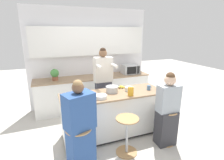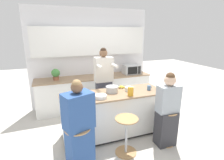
% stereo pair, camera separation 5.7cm
% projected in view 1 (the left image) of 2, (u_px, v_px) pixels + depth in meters
% --- Properties ---
extents(ground_plane, '(16.00, 16.00, 0.00)m').
position_uv_depth(ground_plane, '(113.00, 133.00, 3.69)').
color(ground_plane, beige).
extents(wall_back, '(3.36, 0.22, 2.70)m').
position_uv_depth(wall_back, '(90.00, 51.00, 4.87)').
color(wall_back, white).
rests_on(wall_back, ground_plane).
extents(back_counter, '(3.12, 0.65, 0.89)m').
position_uv_depth(back_counter, '(94.00, 92.00, 4.89)').
color(back_counter, white).
rests_on(back_counter, ground_plane).
extents(kitchen_island, '(2.07, 0.72, 0.90)m').
position_uv_depth(kitchen_island, '(113.00, 114.00, 3.57)').
color(kitchen_island, black).
rests_on(kitchen_island, ground_plane).
extents(bar_stool_leftmost, '(0.40, 0.40, 0.67)m').
position_uv_depth(bar_stool_leftmost, '(79.00, 145.00, 2.70)').
color(bar_stool_leftmost, tan).
rests_on(bar_stool_leftmost, ground_plane).
extents(bar_stool_center, '(0.40, 0.40, 0.67)m').
position_uv_depth(bar_stool_center, '(127.00, 133.00, 3.01)').
color(bar_stool_center, tan).
rests_on(bar_stool_center, ground_plane).
extents(bar_stool_rightmost, '(0.40, 0.40, 0.67)m').
position_uv_depth(bar_stool_rightmost, '(166.00, 124.00, 3.31)').
color(bar_stool_rightmost, tan).
rests_on(bar_stool_rightmost, ground_plane).
extents(person_cooking, '(0.42, 0.53, 1.73)m').
position_uv_depth(person_cooking, '(103.00, 85.00, 4.09)').
color(person_cooking, '#383842').
rests_on(person_cooking, ground_plane).
extents(person_wrapped_blanket, '(0.50, 0.41, 1.43)m').
position_uv_depth(person_wrapped_blanket, '(80.00, 128.00, 2.63)').
color(person_wrapped_blanket, '#2D5193').
rests_on(person_wrapped_blanket, ground_plane).
extents(person_seated_near, '(0.40, 0.28, 1.40)m').
position_uv_depth(person_seated_near, '(167.00, 112.00, 3.19)').
color(person_seated_near, '#333338').
rests_on(person_seated_near, ground_plane).
extents(cooking_pot, '(0.33, 0.25, 0.12)m').
position_uv_depth(cooking_pot, '(112.00, 89.00, 3.48)').
color(cooking_pot, '#B7BABC').
rests_on(cooking_pot, kitchen_island).
extents(fruit_bowl, '(0.23, 0.23, 0.06)m').
position_uv_depth(fruit_bowl, '(101.00, 97.00, 3.17)').
color(fruit_bowl, white).
rests_on(fruit_bowl, kitchen_island).
extents(mixing_bowl_steel, '(0.18, 0.18, 0.08)m').
position_uv_depth(mixing_bowl_steel, '(129.00, 89.00, 3.57)').
color(mixing_bowl_steel, silver).
rests_on(mixing_bowl_steel, kitchen_island).
extents(coffee_cup_near, '(0.12, 0.09, 0.09)m').
position_uv_depth(coffee_cup_near, '(80.00, 97.00, 3.11)').
color(coffee_cup_near, '#4C7099').
rests_on(coffee_cup_near, kitchen_island).
extents(coffee_cup_far, '(0.11, 0.08, 0.09)m').
position_uv_depth(coffee_cup_far, '(149.00, 88.00, 3.63)').
color(coffee_cup_far, '#4C7099').
rests_on(coffee_cup_far, kitchen_island).
extents(banana_bunch, '(0.19, 0.13, 0.06)m').
position_uv_depth(banana_bunch, '(121.00, 87.00, 3.75)').
color(banana_bunch, yellow).
rests_on(banana_bunch, kitchen_island).
extents(juice_carton, '(0.08, 0.08, 0.19)m').
position_uv_depth(juice_carton, '(131.00, 91.00, 3.29)').
color(juice_carton, gold).
rests_on(juice_carton, kitchen_island).
extents(microwave, '(0.47, 0.35, 0.27)m').
position_uv_depth(microwave, '(130.00, 69.00, 5.07)').
color(microwave, '#B2B5B7').
rests_on(microwave, back_counter).
extents(potted_plant, '(0.21, 0.21, 0.29)m').
position_uv_depth(potted_plant, '(55.00, 74.00, 4.38)').
color(potted_plant, '#93563D').
rests_on(potted_plant, back_counter).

